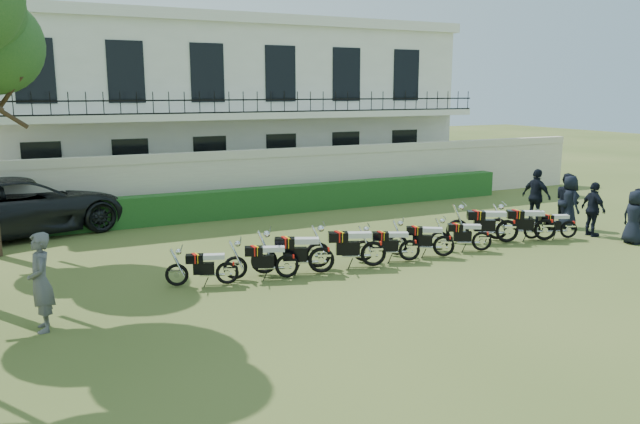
% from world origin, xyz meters
% --- Properties ---
extents(ground, '(100.00, 100.00, 0.00)m').
position_xyz_m(ground, '(0.00, 0.00, 0.00)').
color(ground, '#3F5221').
rests_on(ground, ground).
extents(perimeter_wall, '(30.00, 0.35, 2.30)m').
position_xyz_m(perimeter_wall, '(0.00, 8.00, 1.17)').
color(perimeter_wall, beige).
rests_on(perimeter_wall, ground).
extents(hedge, '(18.00, 0.60, 1.00)m').
position_xyz_m(hedge, '(1.00, 7.20, 0.50)').
color(hedge, '#1D4B1A').
rests_on(hedge, ground).
extents(building, '(20.40, 9.60, 7.40)m').
position_xyz_m(building, '(0.00, 13.96, 3.71)').
color(building, white).
rests_on(building, ground).
extents(motorcycle_0, '(1.62, 0.70, 0.92)m').
position_xyz_m(motorcycle_0, '(-4.10, -0.23, 0.42)').
color(motorcycle_0, black).
rests_on(motorcycle_0, ground).
extents(motorcycle_1, '(1.73, 0.77, 0.98)m').
position_xyz_m(motorcycle_1, '(-2.65, -0.37, 0.45)').
color(motorcycle_1, black).
rests_on(motorcycle_1, ground).
extents(motorcycle_2, '(1.93, 0.97, 1.12)m').
position_xyz_m(motorcycle_2, '(-1.74, -0.39, 0.52)').
color(motorcycle_2, black).
rests_on(motorcycle_2, ground).
extents(motorcycle_3, '(1.98, 0.94, 1.14)m').
position_xyz_m(motorcycle_3, '(-0.29, -0.44, 0.52)').
color(motorcycle_3, black).
rests_on(motorcycle_3, ground).
extents(motorcycle_4, '(1.67, 0.85, 0.97)m').
position_xyz_m(motorcycle_4, '(0.84, -0.39, 0.45)').
color(motorcycle_4, black).
rests_on(motorcycle_4, ground).
extents(motorcycle_5, '(1.59, 1.06, 1.00)m').
position_xyz_m(motorcycle_5, '(1.92, -0.43, 0.46)').
color(motorcycle_5, black).
rests_on(motorcycle_5, ground).
extents(motorcycle_6, '(1.55, 0.94, 0.94)m').
position_xyz_m(motorcycle_6, '(3.26, -0.40, 0.44)').
color(motorcycle_6, black).
rests_on(motorcycle_6, ground).
extents(motorcycle_7, '(1.93, 1.12, 1.16)m').
position_xyz_m(motorcycle_7, '(4.58, 0.04, 0.54)').
color(motorcycle_7, black).
rests_on(motorcycle_7, ground).
extents(motorcycle_8, '(1.82, 1.14, 1.12)m').
position_xyz_m(motorcycle_8, '(5.77, -0.26, 0.52)').
color(motorcycle_8, black).
rests_on(motorcycle_8, ground).
extents(motorcycle_9, '(1.61, 0.75, 0.92)m').
position_xyz_m(motorcycle_9, '(6.65, -0.36, 0.42)').
color(motorcycle_9, black).
rests_on(motorcycle_9, ground).
extents(suv, '(7.16, 4.78, 1.83)m').
position_xyz_m(suv, '(-8.24, 7.54, 0.91)').
color(suv, black).
rests_on(suv, ground).
extents(inspector, '(0.46, 0.69, 1.89)m').
position_xyz_m(inspector, '(-8.06, -1.38, 0.94)').
color(inspector, '#5B5B60').
rests_on(inspector, ground).
extents(officer_0, '(0.52, 0.79, 1.59)m').
position_xyz_m(officer_0, '(7.90, -1.61, 0.80)').
color(officer_0, black).
rests_on(officer_0, ground).
extents(officer_1, '(0.80, 0.92, 1.62)m').
position_xyz_m(officer_1, '(8.14, -1.52, 0.81)').
color(officer_1, black).
rests_on(officer_1, ground).
extents(officer_2, '(0.57, 1.04, 1.69)m').
position_xyz_m(officer_2, '(7.60, -0.40, 0.84)').
color(officer_2, black).
rests_on(officer_2, ground).
extents(officer_3, '(0.78, 0.98, 1.75)m').
position_xyz_m(officer_3, '(7.81, 0.74, 0.87)').
color(officer_3, black).
rests_on(officer_3, ground).
extents(officer_4, '(0.93, 1.05, 1.80)m').
position_xyz_m(officer_4, '(7.87, 0.89, 0.90)').
color(officer_4, black).
rests_on(officer_4, ground).
extents(officer_5, '(0.61, 1.15, 1.86)m').
position_xyz_m(officer_5, '(7.37, 1.75, 0.93)').
color(officer_5, black).
rests_on(officer_5, ground).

